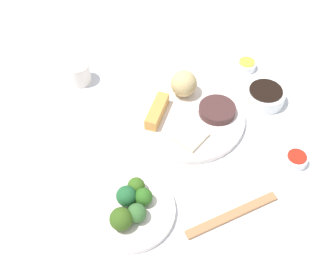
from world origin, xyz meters
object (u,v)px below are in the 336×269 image
at_px(broccoli_plate, 130,211).
at_px(chopsticks_pair, 232,215).
at_px(main_plate, 187,117).
at_px(sauce_ramekin_sweet_and_sour, 296,160).
at_px(sauce_ramekin_hot_mustard, 246,65).
at_px(soy_sauce_bowl, 265,96).
at_px(teacup, 78,73).

relative_size(broccoli_plate, chopsticks_pair, 0.88).
bearing_deg(main_plate, sauce_ramekin_sweet_and_sour, 6.59).
xyz_separation_m(sauce_ramekin_sweet_and_sour, chopsticks_pair, (-0.05, -0.21, -0.01)).
relative_size(sauce_ramekin_hot_mustard, chopsticks_pair, 0.24).
height_order(soy_sauce_bowl, teacup, teacup).
bearing_deg(sauce_ramekin_hot_mustard, soy_sauce_bowl, -40.91).
bearing_deg(broccoli_plate, teacup, 147.22).
bearing_deg(main_plate, sauce_ramekin_hot_mustard, 83.43).
relative_size(sauce_ramekin_hot_mustard, sauce_ramekin_sweet_and_sour, 1.00).
height_order(soy_sauce_bowl, sauce_ramekin_hot_mustard, soy_sauce_bowl).
bearing_deg(teacup, soy_sauce_bowl, 26.67).
bearing_deg(sauce_ramekin_hot_mustard, sauce_ramekin_sweet_and_sour, -41.64).
xyz_separation_m(soy_sauce_bowl, teacup, (-0.45, -0.23, 0.01)).
relative_size(main_plate, chopsticks_pair, 1.35).
distance_m(main_plate, sauce_ramekin_hot_mustard, 0.26).
bearing_deg(teacup, sauce_ramekin_hot_mustard, 41.98).
bearing_deg(sauce_ramekin_sweet_and_sour, sauce_ramekin_hot_mustard, 138.36).
height_order(broccoli_plate, chopsticks_pair, broccoli_plate).
distance_m(broccoli_plate, teacup, 0.45).
bearing_deg(broccoli_plate, sauce_ramekin_hot_mustard, 92.46).
xyz_separation_m(soy_sauce_bowl, sauce_ramekin_sweet_and_sour, (0.15, -0.14, -0.01)).
bearing_deg(broccoli_plate, sauce_ramekin_sweet_and_sour, 54.84).
height_order(broccoli_plate, soy_sauce_bowl, soy_sauce_bowl).
bearing_deg(teacup, chopsticks_pair, -12.28).
relative_size(sauce_ramekin_sweet_and_sour, chopsticks_pair, 0.24).
relative_size(soy_sauce_bowl, sauce_ramekin_hot_mustard, 1.97).
height_order(broccoli_plate, teacup, teacup).
height_order(teacup, chopsticks_pair, teacup).
bearing_deg(main_plate, teacup, -170.27).
relative_size(main_plate, teacup, 4.56).
distance_m(broccoli_plate, sauce_ramekin_hot_mustard, 0.56).
relative_size(main_plate, sauce_ramekin_sweet_and_sour, 5.53).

